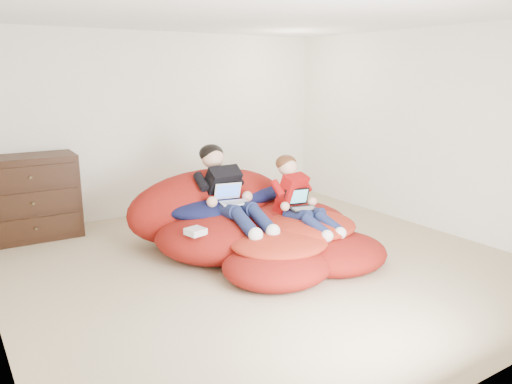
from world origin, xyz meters
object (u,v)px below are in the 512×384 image
(beanbag_pile, at_px, (252,226))
(laptop_black, at_px, (300,203))
(dresser, at_px, (29,198))
(laptop_white, at_px, (232,197))
(older_boy, at_px, (227,188))
(younger_boy, at_px, (298,195))

(beanbag_pile, height_order, laptop_black, beanbag_pile)
(dresser, bearing_deg, laptop_black, -41.64)
(laptop_white, relative_size, laptop_black, 1.06)
(older_boy, xyz_separation_m, younger_boy, (0.65, -0.45, -0.07))
(laptop_white, distance_m, laptop_black, 0.75)
(dresser, xyz_separation_m, laptop_black, (2.42, -2.15, 0.06))
(beanbag_pile, height_order, younger_boy, younger_boy)
(beanbag_pile, bearing_deg, laptop_white, 175.02)
(dresser, xyz_separation_m, older_boy, (1.77, -1.66, 0.22))
(dresser, relative_size, beanbag_pile, 0.46)
(dresser, relative_size, laptop_white, 3.22)
(older_boy, xyz_separation_m, laptop_white, (0.00, -0.11, -0.08))
(younger_boy, xyz_separation_m, laptop_white, (-0.65, 0.35, -0.01))
(beanbag_pile, xyz_separation_m, younger_boy, (0.40, -0.33, 0.38))
(older_boy, xyz_separation_m, laptop_black, (0.65, -0.49, -0.16))
(beanbag_pile, relative_size, older_boy, 1.91)
(younger_boy, bearing_deg, older_boy, 144.97)
(dresser, relative_size, older_boy, 0.88)
(younger_boy, height_order, laptop_white, younger_boy)
(dresser, height_order, laptop_black, dresser)
(beanbag_pile, xyz_separation_m, laptop_black, (0.40, -0.36, 0.29))
(older_boy, relative_size, laptop_black, 3.91)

